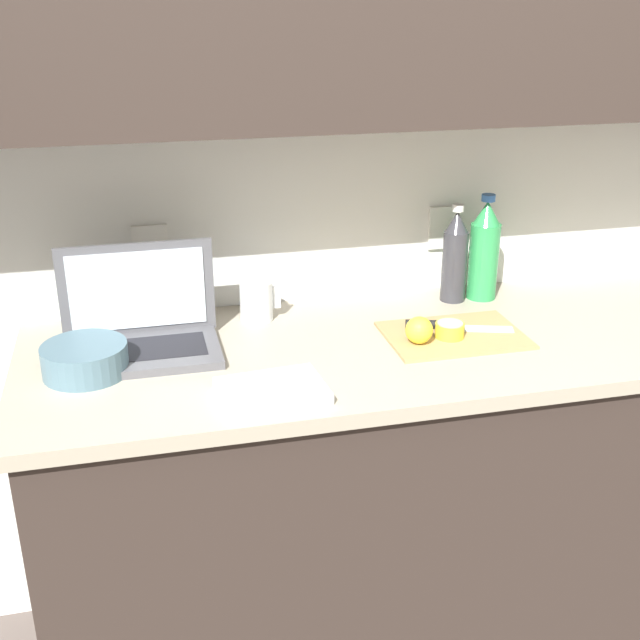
% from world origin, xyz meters
% --- Properties ---
extents(ground_plane, '(12.00, 12.00, 0.00)m').
position_xyz_m(ground_plane, '(0.00, 0.00, 0.00)').
color(ground_plane, '#564C47').
rests_on(ground_plane, ground).
extents(wall_back, '(5.20, 0.38, 2.60)m').
position_xyz_m(wall_back, '(-0.00, 0.26, 1.56)').
color(wall_back, white).
rests_on(wall_back, ground_plane).
extents(counter_unit, '(2.06, 0.66, 0.92)m').
position_xyz_m(counter_unit, '(0.02, 0.00, 0.47)').
color(counter_unit, '#332823').
rests_on(counter_unit, ground_plane).
extents(laptop, '(0.37, 0.23, 0.24)m').
position_xyz_m(laptop, '(-0.73, 0.10, 0.98)').
color(laptop, '#515156').
rests_on(laptop, counter_unit).
extents(cutting_board, '(0.34, 0.24, 0.01)m').
position_xyz_m(cutting_board, '(0.02, -0.01, 0.92)').
color(cutting_board, tan).
rests_on(cutting_board, counter_unit).
extents(knife, '(0.27, 0.11, 0.02)m').
position_xyz_m(knife, '(-0.00, 0.03, 0.94)').
color(knife, silver).
rests_on(knife, cutting_board).
extents(lemon_half_cut, '(0.07, 0.07, 0.04)m').
position_xyz_m(lemon_half_cut, '(-0.00, -0.03, 0.95)').
color(lemon_half_cut, yellow).
rests_on(lemon_half_cut, cutting_board).
extents(lemon_whole_beside, '(0.07, 0.07, 0.07)m').
position_xyz_m(lemon_whole_beside, '(-0.09, -0.04, 0.96)').
color(lemon_whole_beside, yellow).
rests_on(lemon_whole_beside, cutting_board).
extents(bottle_green_soda, '(0.08, 0.08, 0.29)m').
position_xyz_m(bottle_green_soda, '(0.20, 0.23, 1.05)').
color(bottle_green_soda, '#2D934C').
rests_on(bottle_green_soda, counter_unit).
extents(bottle_oil_tall, '(0.07, 0.07, 0.27)m').
position_xyz_m(bottle_oil_tall, '(0.11, 0.23, 1.04)').
color(bottle_oil_tall, '#333338').
rests_on(bottle_oil_tall, counter_unit).
extents(measuring_cup, '(0.11, 0.09, 0.10)m').
position_xyz_m(measuring_cup, '(-0.43, 0.22, 0.97)').
color(measuring_cup, silver).
rests_on(measuring_cup, counter_unit).
extents(bowl_white, '(0.19, 0.19, 0.07)m').
position_xyz_m(bowl_white, '(-0.86, -0.01, 0.95)').
color(bowl_white, slate).
rests_on(bowl_white, counter_unit).
extents(dish_towel, '(0.23, 0.18, 0.02)m').
position_xyz_m(dish_towel, '(-0.47, -0.21, 0.93)').
color(dish_towel, white).
rests_on(dish_towel, counter_unit).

